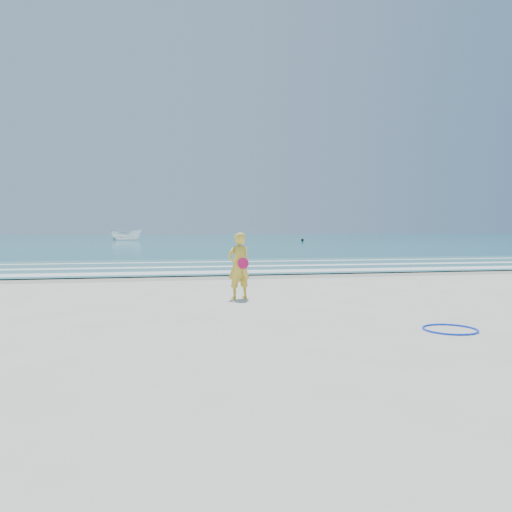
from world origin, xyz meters
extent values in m
plane|color=silver|center=(0.00, 0.00, 0.00)|extent=(400.00, 400.00, 0.00)
cube|color=#B2A893|center=(0.00, 9.00, 0.00)|extent=(400.00, 2.40, 0.00)
cube|color=#19727F|center=(0.00, 105.00, 0.02)|extent=(400.00, 190.00, 0.04)
cube|color=#59B7AD|center=(0.00, 14.00, 0.04)|extent=(400.00, 10.00, 0.01)
cube|color=white|center=(0.00, 10.30, 0.05)|extent=(400.00, 1.40, 0.01)
cube|color=white|center=(0.00, 13.20, 0.05)|extent=(400.00, 0.90, 0.01)
cube|color=white|center=(0.00, 16.50, 0.05)|extent=(400.00, 0.60, 0.01)
torus|color=#0E3CFF|center=(2.95, -1.45, 0.02)|extent=(1.11, 1.11, 0.03)
imported|color=white|center=(-6.16, 70.81, 0.97)|extent=(4.95, 2.26, 1.85)
sphere|color=black|center=(19.02, 60.34, 0.25)|extent=(0.42, 0.42, 0.42)
imported|color=yellow|center=(0.09, 3.07, 0.81)|extent=(0.69, 0.56, 1.63)
cylinder|color=#EF155B|center=(0.17, 2.89, 0.88)|extent=(0.27, 0.08, 0.27)
camera|label=1|loc=(-1.92, -8.97, 1.69)|focal=35.00mm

